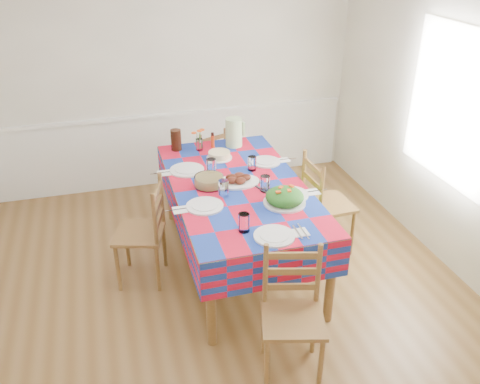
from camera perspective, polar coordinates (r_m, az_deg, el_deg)
The scene contains 23 objects.
room at distance 3.82m, azimuth -2.58°, elevation 3.30°, with size 4.58×5.08×2.78m.
wainscot at distance 6.41m, azimuth -7.64°, elevation 5.16°, with size 4.41×0.06×0.92m.
window_right at distance 4.97m, azimuth 22.64°, elevation 8.93°, with size 1.40×1.40×0.00m, color white.
dining_table at distance 4.64m, azimuth -0.21°, elevation -0.20°, with size 1.18×2.19×0.85m.
setting_near_head at distance 3.85m, azimuth 2.73°, elevation -4.38°, with size 0.51×0.34×0.15m.
setting_left_near at distance 4.28m, azimuth -3.30°, elevation -0.84°, with size 0.57×0.34×0.15m.
setting_left_far at distance 4.83m, azimuth -5.09°, elevation 2.60°, with size 0.60×0.36×0.16m.
setting_right_near at distance 4.44m, azimuth 4.77°, elevation 0.19°, with size 0.58×0.33×0.15m.
setting_right_far at distance 4.96m, azimuth 2.44°, elevation 3.37°, with size 0.55×0.31×0.14m.
meat_platter at distance 4.61m, azimuth -0.27°, elevation 1.36°, with size 0.40×0.29×0.08m.
salad_platter at distance 4.27m, azimuth 5.04°, elevation -0.60°, with size 0.36×0.36×0.15m.
pasta_bowl at distance 4.56m, azimuth -3.49°, elevation 1.23°, with size 0.27×0.27×0.10m.
cake at distance 5.11m, azimuth -2.34°, elevation 4.15°, with size 0.26×0.26×0.07m.
serving_utensils at distance 4.56m, azimuth 2.27°, elevation 0.68°, with size 0.16×0.36×0.01m.
flower_vase at distance 5.29m, azimuth -4.61°, elevation 5.70°, with size 0.15×0.12×0.24m.
hot_sauce at distance 5.36m, azimuth -3.10°, elevation 5.85°, with size 0.04×0.04×0.16m, color #BA310E.
green_pitcher at distance 5.37m, azimuth -0.69°, elevation 6.72°, with size 0.18×0.18×0.30m, color #BFE6A2.
tea_pitcher at distance 5.32m, azimuth -7.20°, elevation 5.83°, with size 0.11×0.11×0.22m, color black.
name_card at distance 3.74m, azimuth 4.09°, elevation -5.98°, with size 0.09×0.03×0.02m, color white.
chair_near at distance 3.72m, azimuth 5.89°, elevation -13.56°, with size 0.53×0.52×0.99m.
chair_far at distance 6.00m, azimuth -3.65°, elevation 3.15°, with size 0.50×0.49×0.88m.
chair_left at distance 4.64m, azimuth -10.69°, elevation -4.52°, with size 0.53×0.54×1.00m.
chair_right at distance 5.04m, azimuth 9.42°, elevation -1.40°, with size 0.45×0.47×1.03m.
Camera 1 is at (-0.78, -3.39, 2.94)m, focal length 38.00 mm.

